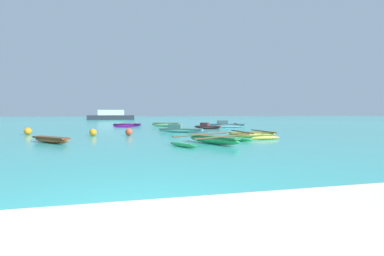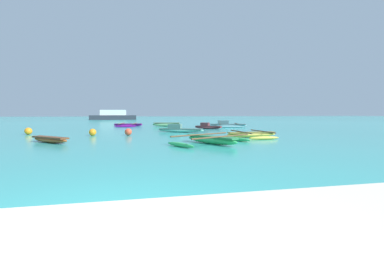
{
  "view_description": "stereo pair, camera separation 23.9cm",
  "coord_description": "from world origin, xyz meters",
  "px_view_note": "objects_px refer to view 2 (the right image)",
  "views": [
    {
      "loc": [
        0.33,
        -3.1,
        1.51
      ],
      "look_at": [
        4.99,
        17.99,
        0.25
      ],
      "focal_mm": 24.0,
      "sensor_mm": 36.0,
      "label": 1
    },
    {
      "loc": [
        0.56,
        -3.15,
        1.51
      ],
      "look_at": [
        4.99,
        17.99,
        0.25
      ],
      "focal_mm": 24.0,
      "sensor_mm": 36.0,
      "label": 2
    }
  ],
  "objects_px": {
    "moored_boat_6": "(167,124)",
    "mooring_buoy_2": "(93,132)",
    "moored_boat_5": "(180,129)",
    "mooring_buoy_0": "(128,132)",
    "moored_boat_2": "(50,139)",
    "mooring_buoy_1": "(28,131)",
    "moored_boat_0": "(128,125)",
    "distant_ferry": "(113,116)",
    "moored_boat_4": "(211,140)",
    "moored_boat_1": "(227,125)",
    "moored_boat_3": "(208,127)",
    "moored_boat_7": "(251,134)"
  },
  "relations": [
    {
      "from": "moored_boat_6",
      "to": "mooring_buoy_2",
      "type": "distance_m",
      "value": 12.47
    },
    {
      "from": "mooring_buoy_0",
      "to": "moored_boat_1",
      "type": "bearing_deg",
      "value": 41.03
    },
    {
      "from": "mooring_buoy_0",
      "to": "distant_ferry",
      "type": "bearing_deg",
      "value": 96.46
    },
    {
      "from": "mooring_buoy_0",
      "to": "distant_ferry",
      "type": "relative_size",
      "value": 0.05
    },
    {
      "from": "moored_boat_0",
      "to": "moored_boat_7",
      "type": "height_order",
      "value": "moored_boat_7"
    },
    {
      "from": "moored_boat_4",
      "to": "mooring_buoy_2",
      "type": "relative_size",
      "value": 9.44
    },
    {
      "from": "mooring_buoy_2",
      "to": "mooring_buoy_0",
      "type": "bearing_deg",
      "value": -5.44
    },
    {
      "from": "moored_boat_0",
      "to": "moored_boat_1",
      "type": "relative_size",
      "value": 1.1
    },
    {
      "from": "moored_boat_6",
      "to": "mooring_buoy_1",
      "type": "height_order",
      "value": "mooring_buoy_1"
    },
    {
      "from": "mooring_buoy_2",
      "to": "moored_boat_3",
      "type": "bearing_deg",
      "value": 31.59
    },
    {
      "from": "moored_boat_5",
      "to": "mooring_buoy_0",
      "type": "height_order",
      "value": "moored_boat_5"
    },
    {
      "from": "moored_boat_5",
      "to": "mooring_buoy_0",
      "type": "distance_m",
      "value": 4.43
    },
    {
      "from": "moored_boat_2",
      "to": "distant_ferry",
      "type": "relative_size",
      "value": 0.23
    },
    {
      "from": "moored_boat_4",
      "to": "mooring_buoy_2",
      "type": "bearing_deg",
      "value": -160.73
    },
    {
      "from": "moored_boat_4",
      "to": "moored_boat_6",
      "type": "xyz_separation_m",
      "value": [
        -0.35,
        16.75,
        0.04
      ]
    },
    {
      "from": "moored_boat_2",
      "to": "moored_boat_0",
      "type": "bearing_deg",
      "value": 120.63
    },
    {
      "from": "moored_boat_5",
      "to": "mooring_buoy_2",
      "type": "xyz_separation_m",
      "value": [
        -6.17,
        -1.96,
        0.01
      ]
    },
    {
      "from": "moored_boat_4",
      "to": "distant_ferry",
      "type": "bearing_deg",
      "value": 162.06
    },
    {
      "from": "mooring_buoy_2",
      "to": "distant_ferry",
      "type": "bearing_deg",
      "value": 93.41
    },
    {
      "from": "moored_boat_7",
      "to": "mooring_buoy_1",
      "type": "xyz_separation_m",
      "value": [
        -14.46,
        5.0,
        0.07
      ]
    },
    {
      "from": "moored_boat_2",
      "to": "moored_boat_6",
      "type": "height_order",
      "value": "moored_boat_6"
    },
    {
      "from": "moored_boat_0",
      "to": "moored_boat_6",
      "type": "xyz_separation_m",
      "value": [
        4.27,
        -1.39,
        0.08
      ]
    },
    {
      "from": "moored_boat_5",
      "to": "mooring_buoy_2",
      "type": "height_order",
      "value": "moored_boat_5"
    },
    {
      "from": "moored_boat_3",
      "to": "distant_ferry",
      "type": "relative_size",
      "value": 0.27
    },
    {
      "from": "moored_boat_1",
      "to": "mooring_buoy_2",
      "type": "distance_m",
      "value": 15.22
    },
    {
      "from": "moored_boat_4",
      "to": "moored_boat_5",
      "type": "distance_m",
      "value": 7.85
    },
    {
      "from": "moored_boat_4",
      "to": "moored_boat_6",
      "type": "bearing_deg",
      "value": 152.74
    },
    {
      "from": "moored_boat_2",
      "to": "mooring_buoy_1",
      "type": "relative_size",
      "value": 4.74
    },
    {
      "from": "moored_boat_4",
      "to": "mooring_buoy_0",
      "type": "height_order",
      "value": "mooring_buoy_0"
    },
    {
      "from": "moored_boat_4",
      "to": "moored_boat_5",
      "type": "bearing_deg",
      "value": 153.78
    },
    {
      "from": "moored_boat_7",
      "to": "moored_boat_4",
      "type": "bearing_deg",
      "value": -143.32
    },
    {
      "from": "mooring_buoy_0",
      "to": "mooring_buoy_2",
      "type": "xyz_separation_m",
      "value": [
        -2.31,
        0.22,
        -0.0
      ]
    },
    {
      "from": "mooring_buoy_2",
      "to": "distant_ferry",
      "type": "relative_size",
      "value": 0.05
    },
    {
      "from": "moored_boat_1",
      "to": "moored_boat_4",
      "type": "relative_size",
      "value": 0.95
    },
    {
      "from": "moored_boat_6",
      "to": "mooring_buoy_1",
      "type": "xyz_separation_m",
      "value": [
        -10.68,
        -8.99,
        0.0
      ]
    },
    {
      "from": "distant_ferry",
      "to": "moored_boat_4",
      "type": "bearing_deg",
      "value": -79.47
    },
    {
      "from": "moored_boat_1",
      "to": "moored_boat_2",
      "type": "xyz_separation_m",
      "value": [
        -13.95,
        -12.44,
        -0.05
      ]
    },
    {
      "from": "moored_boat_0",
      "to": "moored_boat_5",
      "type": "relative_size",
      "value": 1.27
    },
    {
      "from": "moored_boat_6",
      "to": "mooring_buoy_0",
      "type": "height_order",
      "value": "mooring_buoy_0"
    },
    {
      "from": "moored_boat_2",
      "to": "moored_boat_6",
      "type": "distance_m",
      "value": 16.47
    },
    {
      "from": "moored_boat_4",
      "to": "moored_boat_7",
      "type": "xyz_separation_m",
      "value": [
        3.42,
        2.75,
        -0.02
      ]
    },
    {
      "from": "mooring_buoy_2",
      "to": "moored_boat_1",
      "type": "bearing_deg",
      "value": 34.67
    },
    {
      "from": "moored_boat_3",
      "to": "mooring_buoy_0",
      "type": "relative_size",
      "value": 5.7
    },
    {
      "from": "moored_boat_4",
      "to": "moored_boat_2",
      "type": "bearing_deg",
      "value": -133.4
    },
    {
      "from": "moored_boat_0",
      "to": "mooring_buoy_0",
      "type": "distance_m",
      "value": 12.48
    },
    {
      "from": "distant_ferry",
      "to": "moored_boat_1",
      "type": "bearing_deg",
      "value": -66.11
    },
    {
      "from": "mooring_buoy_0",
      "to": "distant_ferry",
      "type": "distance_m",
      "value": 43.17
    },
    {
      "from": "moored_boat_1",
      "to": "moored_boat_2",
      "type": "relative_size",
      "value": 1.79
    },
    {
      "from": "mooring_buoy_0",
      "to": "moored_boat_6",
      "type": "bearing_deg",
      "value": 71.01
    },
    {
      "from": "moored_boat_3",
      "to": "mooring_buoy_0",
      "type": "distance_m",
      "value": 9.46
    }
  ]
}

